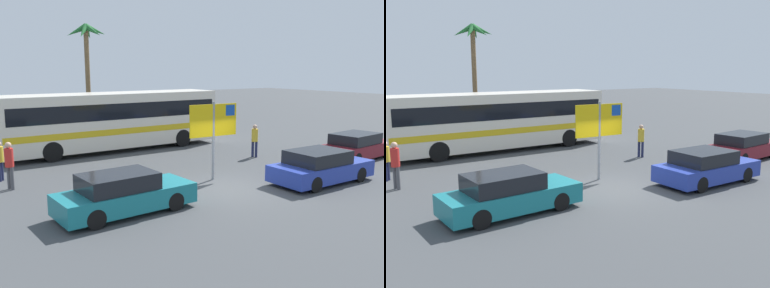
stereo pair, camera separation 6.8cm
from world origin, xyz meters
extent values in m
plane|color=#424447|center=(0.00, 0.00, 0.00)|extent=(120.00, 120.00, 0.00)
cube|color=silver|center=(-0.53, 9.74, 1.73)|extent=(12.10, 2.64, 2.90)
cube|color=black|center=(-0.53, 9.74, 2.28)|extent=(11.62, 2.67, 0.84)
cube|color=gold|center=(-0.53, 9.74, 1.22)|extent=(11.98, 2.67, 0.32)
cylinder|color=black|center=(3.22, 10.94, 0.50)|extent=(1.00, 0.28, 1.00)
cylinder|color=black|center=(3.22, 8.55, 0.50)|extent=(1.00, 0.28, 1.00)
cylinder|color=black|center=(-4.28, 10.94, 0.50)|extent=(1.00, 0.28, 1.00)
cylinder|color=black|center=(-4.28, 8.55, 0.50)|extent=(1.00, 0.28, 1.00)
cylinder|color=gray|center=(0.21, 1.51, 1.60)|extent=(0.11, 0.11, 3.20)
cube|color=yellow|center=(0.21, 1.51, 2.45)|extent=(2.20, 0.20, 1.30)
cube|color=#1447A8|center=(1.01, 1.46, 2.82)|extent=(0.44, 0.10, 0.44)
cube|color=maroon|center=(8.71, 0.71, 0.48)|extent=(4.72, 2.17, 0.64)
cube|color=black|center=(8.43, 0.68, 1.06)|extent=(2.52, 1.83, 0.52)
cylinder|color=black|center=(10.04, 1.64, 0.30)|extent=(0.61, 0.22, 0.60)
cylinder|color=black|center=(7.22, 1.37, 0.30)|extent=(0.61, 0.22, 0.60)
cylinder|color=black|center=(7.37, -0.23, 0.30)|extent=(0.61, 0.22, 0.60)
cube|color=#19757F|center=(-4.52, -0.24, 0.48)|extent=(4.48, 1.87, 0.64)
cube|color=black|center=(-4.78, -0.26, 1.06)|extent=(2.36, 1.63, 0.52)
cylinder|color=black|center=(-3.19, 0.58, 0.30)|extent=(0.61, 0.19, 0.60)
cylinder|color=black|center=(-3.12, -0.93, 0.30)|extent=(0.61, 0.19, 0.60)
cylinder|color=black|center=(-5.92, 0.44, 0.30)|extent=(0.61, 0.19, 0.60)
cylinder|color=black|center=(-5.84, -1.06, 0.30)|extent=(0.61, 0.19, 0.60)
cube|color=#23389E|center=(3.56, -1.24, 0.48)|extent=(4.35, 1.87, 0.64)
cube|color=black|center=(3.30, -1.24, 1.06)|extent=(2.26, 1.72, 0.52)
cylinder|color=black|center=(4.91, -0.38, 0.30)|extent=(0.60, 0.16, 0.60)
cylinder|color=black|center=(4.91, -2.10, 0.30)|extent=(0.60, 0.16, 0.60)
cylinder|color=black|center=(2.21, -0.37, 0.30)|extent=(0.60, 0.16, 0.60)
cylinder|color=black|center=(2.21, -2.10, 0.30)|extent=(0.60, 0.16, 0.60)
cylinder|color=#1E2347|center=(4.69, 3.81, 0.41)|extent=(0.13, 0.13, 0.82)
cylinder|color=#1E2347|center=(4.58, 3.96, 0.41)|extent=(0.13, 0.13, 0.82)
cylinder|color=gold|center=(4.64, 3.88, 1.14)|extent=(0.32, 0.32, 0.65)
sphere|color=tan|center=(4.64, 3.88, 1.58)|extent=(0.22, 0.22, 0.22)
cylinder|color=#4C4C51|center=(-7.03, 4.66, 0.44)|extent=(0.13, 0.13, 0.88)
cylinder|color=#4C4C51|center=(-6.95, 4.50, 0.44)|extent=(0.13, 0.13, 0.88)
cylinder|color=red|center=(-6.99, 4.58, 1.23)|extent=(0.32, 0.32, 0.70)
sphere|color=tan|center=(-6.99, 4.58, 1.70)|extent=(0.24, 0.24, 0.24)
cylinder|color=#1E2347|center=(-7.01, 6.20, 0.39)|extent=(0.13, 0.13, 0.79)
cylinder|color=#1E2347|center=(-7.12, 6.05, 0.39)|extent=(0.13, 0.13, 0.79)
cylinder|color=brown|center=(0.44, 16.04, 3.51)|extent=(0.32, 0.32, 7.03)
cone|color=#23662D|center=(1.13, 16.07, 7.00)|extent=(1.52, 0.49, 0.87)
cone|color=#23662D|center=(0.78, 16.58, 6.89)|extent=(1.16, 1.49, 1.06)
cone|color=#23662D|center=(0.11, 16.65, 7.03)|extent=(1.12, 1.53, 0.82)
cone|color=#23662D|center=(-0.20, 16.01, 6.91)|extent=(1.51, 0.52, 1.03)
cone|color=#23662D|center=(0.08, 15.55, 6.85)|extent=(1.22, 1.44, 1.13)
cone|color=#23662D|center=(0.69, 15.44, 6.92)|extent=(0.98, 1.55, 1.01)
camera|label=1|loc=(-9.99, -12.08, 4.52)|focal=39.80mm
camera|label=2|loc=(-9.93, -12.11, 4.52)|focal=39.80mm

